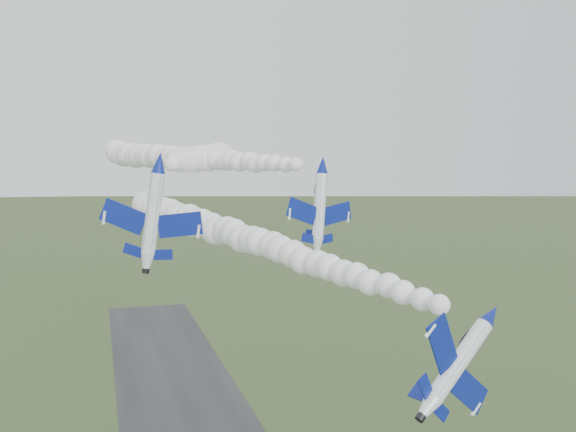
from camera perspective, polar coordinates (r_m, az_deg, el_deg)
name	(u,v)px	position (r m, az deg, el deg)	size (l,w,h in m)	color
jet_lead	(492,315)	(52.30, 17.68, -8.41)	(6.27, 11.00, 7.40)	white
smoke_trail_jet_lead	(248,239)	(77.01, -3.62, -2.06)	(4.44, 63.59, 4.44)	white
jet_pair_left	(159,162)	(72.74, -11.38, 4.71)	(11.49, 13.44, 3.59)	white
smoke_trail_jet_pair_left	(202,159)	(107.58, -7.62, 5.09)	(5.24, 63.60, 5.24)	white
jet_pair_right	(323,165)	(78.31, 3.14, 4.59)	(10.16, 11.72, 3.04)	white
smoke_trail_jet_pair_right	(187,158)	(107.38, -8.95, 5.11)	(4.86, 63.75, 4.86)	white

